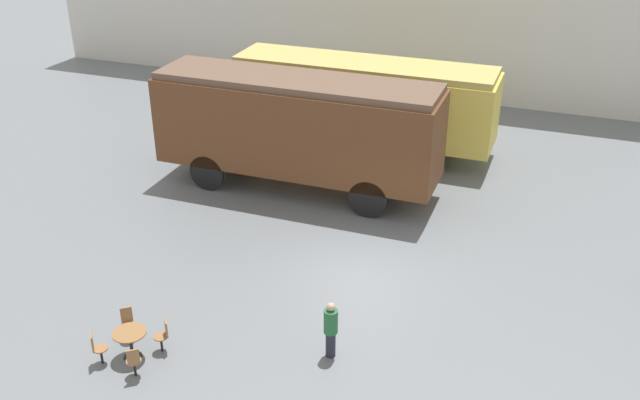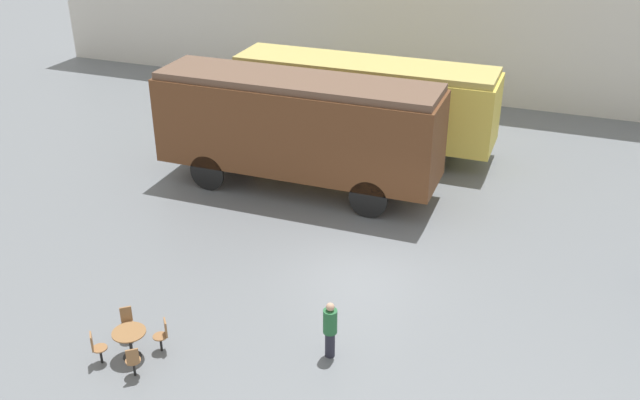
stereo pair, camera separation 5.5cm
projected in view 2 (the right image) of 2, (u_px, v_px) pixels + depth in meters
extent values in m
plane|color=slate|center=(361.00, 273.00, 20.47)|extent=(80.00, 80.00, 0.00)
cube|color=silver|center=(471.00, 5.00, 31.72)|extent=(44.00, 0.15, 9.00)
cube|color=#E0C64C|center=(364.00, 100.00, 27.81)|extent=(10.27, 2.55, 2.61)
cube|color=tan|center=(365.00, 65.00, 27.16)|extent=(10.06, 2.34, 0.24)
cylinder|color=black|center=(432.00, 158.00, 26.51)|extent=(1.08, 0.12, 1.08)
cylinder|color=black|center=(445.00, 135.00, 28.54)|extent=(1.08, 0.12, 1.08)
cylinder|color=black|center=(280.00, 136.00, 28.43)|extent=(1.08, 0.12, 1.08)
cylinder|color=black|center=(302.00, 116.00, 30.45)|extent=(1.08, 0.12, 1.08)
cube|color=brown|center=(297.00, 127.00, 24.37)|extent=(9.85, 2.56, 2.99)
cube|color=brown|center=(297.00, 81.00, 23.63)|extent=(9.65, 2.36, 0.24)
cylinder|color=black|center=(368.00, 200.00, 23.20)|extent=(1.30, 0.12, 1.30)
cylinder|color=black|center=(388.00, 170.00, 25.24)|extent=(1.30, 0.12, 1.30)
cylinder|color=black|center=(207.00, 173.00, 25.04)|extent=(1.30, 0.12, 1.30)
cylinder|color=black|center=(238.00, 148.00, 27.07)|extent=(1.30, 0.12, 1.30)
cylinder|color=black|center=(132.00, 356.00, 17.19)|extent=(0.44, 0.44, 0.02)
cylinder|color=black|center=(131.00, 344.00, 17.03)|extent=(0.08, 0.08, 0.69)
cylinder|color=olive|center=(129.00, 332.00, 16.87)|extent=(0.81, 0.81, 0.03)
cylinder|color=black|center=(101.00, 356.00, 16.90)|extent=(0.06, 0.06, 0.42)
cylinder|color=olive|center=(100.00, 348.00, 16.80)|extent=(0.36, 0.36, 0.03)
cube|color=olive|center=(92.00, 342.00, 16.65)|extent=(0.21, 0.25, 0.42)
cylinder|color=black|center=(134.00, 368.00, 16.51)|extent=(0.06, 0.06, 0.42)
cylinder|color=olive|center=(133.00, 361.00, 16.40)|extent=(0.36, 0.36, 0.03)
cube|color=olive|center=(133.00, 357.00, 16.17)|extent=(0.25, 0.21, 0.42)
cylinder|color=black|center=(161.00, 344.00, 17.30)|extent=(0.06, 0.06, 0.42)
cylinder|color=olive|center=(160.00, 336.00, 17.20)|extent=(0.36, 0.36, 0.03)
cube|color=olive|center=(166.00, 328.00, 17.14)|extent=(0.21, 0.25, 0.42)
cylinder|color=black|center=(129.00, 332.00, 17.70)|extent=(0.06, 0.06, 0.42)
cylinder|color=olive|center=(128.00, 325.00, 17.59)|extent=(0.36, 0.36, 0.03)
cube|color=olive|center=(126.00, 314.00, 17.62)|extent=(0.25, 0.21, 0.42)
cylinder|color=#262633|center=(330.00, 344.00, 17.08)|extent=(0.24, 0.24, 0.70)
cylinder|color=#266638|center=(330.00, 321.00, 16.77)|extent=(0.34, 0.34, 0.62)
sphere|color=tan|center=(330.00, 307.00, 16.59)|extent=(0.20, 0.20, 0.20)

